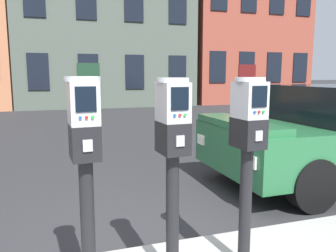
# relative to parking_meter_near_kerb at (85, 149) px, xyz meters

# --- Properties ---
(parking_meter_near_kerb) EXTENTS (0.23, 0.26, 1.43)m
(parking_meter_near_kerb) POSITION_rel_parking_meter_near_kerb_xyz_m (0.00, 0.00, 0.00)
(parking_meter_near_kerb) COLOR black
(parking_meter_near_kerb) RESTS_ON sidewalk_slab
(parking_meter_twin_adjacent) EXTENTS (0.23, 0.26, 1.42)m
(parking_meter_twin_adjacent) POSITION_rel_parking_meter_near_kerb_xyz_m (0.57, -0.00, -0.01)
(parking_meter_twin_adjacent) COLOR black
(parking_meter_twin_adjacent) RESTS_ON sidewalk_slab
(parking_meter_end_of_row) EXTENTS (0.23, 0.26, 1.42)m
(parking_meter_end_of_row) POSITION_rel_parking_meter_near_kerb_xyz_m (1.14, -0.00, -0.01)
(parking_meter_end_of_row) COLOR black
(parking_meter_end_of_row) RESTS_ON sidewalk_slab
(townhouse_brownstone) EXTENTS (8.58, 6.39, 9.29)m
(townhouse_brownstone) POSITION_rel_parking_meter_near_kerb_xyz_m (2.29, 17.00, 3.53)
(townhouse_brownstone) COLOR #4C564C
(townhouse_brownstone) RESTS_ON ground_plane
(townhouse_green_painted) EXTENTS (6.74, 6.75, 10.72)m
(townhouse_green_painted) POSITION_rel_parking_meter_near_kerb_xyz_m (10.23, 17.18, 4.24)
(townhouse_green_painted) COLOR brown
(townhouse_green_painted) RESTS_ON ground_plane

